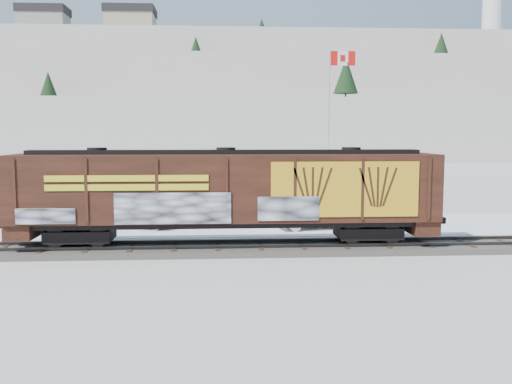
{
  "coord_description": "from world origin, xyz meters",
  "views": [
    {
      "loc": [
        -3.89,
        -26.78,
        5.63
      ],
      "look_at": [
        -1.99,
        3.0,
        2.51
      ],
      "focal_mm": 40.0,
      "sensor_mm": 36.0,
      "label": 1
    }
  ],
  "objects": [
    {
      "name": "hillside",
      "position": [
        -0.05,
        139.79,
        14.37
      ],
      "size": [
        360.0,
        110.0,
        93.0
      ],
      "color": "white",
      "rests_on": "ground"
    },
    {
      "name": "car_dark",
      "position": [
        2.67,
        7.59,
        0.75
      ],
      "size": [
        5.03,
        2.27,
        1.43
      ],
      "primitive_type": "imported",
      "rotation": [
        0.0,
        0.0,
        1.52
      ],
      "color": "black",
      "rests_on": "parking_strip"
    },
    {
      "name": "hopper_railcar",
      "position": [
        -3.59,
        -0.01,
        2.9
      ],
      "size": [
        19.84,
        3.06,
        4.4
      ],
      "color": "black",
      "rests_on": "rail_track"
    },
    {
      "name": "rail_track",
      "position": [
        0.0,
        0.0,
        0.15
      ],
      "size": [
        50.0,
        3.4,
        0.43
      ],
      "color": "#59544C",
      "rests_on": "ground"
    },
    {
      "name": "car_white",
      "position": [
        1.55,
        5.83,
        0.77
      ],
      "size": [
        4.69,
        2.44,
        1.47
      ],
      "primitive_type": "imported",
      "rotation": [
        0.0,
        0.0,
        1.78
      ],
      "color": "silver",
      "rests_on": "parking_strip"
    },
    {
      "name": "car_silver",
      "position": [
        -8.69,
        6.9,
        0.77
      ],
      "size": [
        4.68,
        2.95,
        1.48
      ],
      "primitive_type": "imported",
      "rotation": [
        0.0,
        0.0,
        1.28
      ],
      "color": "silver",
      "rests_on": "parking_strip"
    },
    {
      "name": "parking_strip",
      "position": [
        0.0,
        7.5,
        0.01
      ],
      "size": [
        40.0,
        8.0,
        0.03
      ],
      "primitive_type": "cube",
      "color": "white",
      "rests_on": "ground"
    },
    {
      "name": "ground",
      "position": [
        0.0,
        0.0,
        0.0
      ],
      "size": [
        500.0,
        500.0,
        0.0
      ],
      "primitive_type": "plane",
      "color": "white",
      "rests_on": "ground"
    },
    {
      "name": "flagpole",
      "position": [
        3.9,
        13.26,
        4.25
      ],
      "size": [
        2.3,
        0.9,
        11.49
      ],
      "color": "silver",
      "rests_on": "ground"
    }
  ]
}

